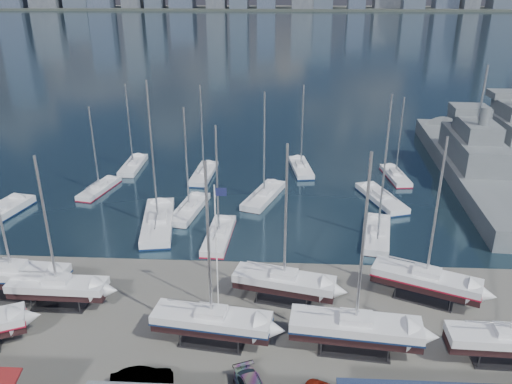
# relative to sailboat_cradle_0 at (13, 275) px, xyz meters

# --- Properties ---
(ground) EXTENTS (1400.00, 1400.00, 0.00)m
(ground) POSITION_rel_sailboat_cradle_0_xyz_m (19.22, -2.99, -2.11)
(ground) COLOR #605E59
(ground) RESTS_ON ground
(water) EXTENTS (1400.00, 600.00, 0.40)m
(water) POSITION_rel_sailboat_cradle_0_xyz_m (19.22, 307.01, -2.26)
(water) COLOR #1A2F3D
(water) RESTS_ON ground
(far_shore) EXTENTS (1400.00, 80.00, 2.20)m
(far_shore) POSITION_rel_sailboat_cradle_0_xyz_m (19.22, 567.01, -1.01)
(far_shore) COLOR #2D332D
(far_shore) RESTS_ON ground
(sailboat_cradle_0) EXTENTS (10.60, 3.61, 16.79)m
(sailboat_cradle_0) POSITION_rel_sailboat_cradle_0_xyz_m (0.00, 0.00, 0.00)
(sailboat_cradle_0) COLOR #2D2D33
(sailboat_cradle_0) RESTS_ON ground
(sailboat_cradle_2) EXTENTS (8.78, 2.61, 14.39)m
(sailboat_cradle_2) POSITION_rel_sailboat_cradle_0_xyz_m (5.00, -1.64, -0.12)
(sailboat_cradle_2) COLOR #2D2D33
(sailboat_cradle_2) RESTS_ON ground
(sailboat_cradle_3) EXTENTS (9.95, 4.01, 15.66)m
(sailboat_cradle_3) POSITION_rel_sailboat_cradle_0_xyz_m (19.43, -5.82, -0.06)
(sailboat_cradle_3) COLOR #2D2D33
(sailboat_cradle_3) RESTS_ON ground
(sailboat_cradle_4) EXTENTS (9.57, 4.61, 15.12)m
(sailboat_cradle_4) POSITION_rel_sailboat_cradle_0_xyz_m (25.22, 0.28, -0.08)
(sailboat_cradle_4) COLOR #2D2D33
(sailboat_cradle_4) RESTS_ON ground
(sailboat_cradle_5) EXTENTS (10.57, 4.00, 16.62)m
(sailboat_cradle_5) POSITION_rel_sailboat_cradle_0_xyz_m (30.81, -6.14, -0.01)
(sailboat_cradle_5) COLOR #2D2D33
(sailboat_cradle_5) RESTS_ON ground
(sailboat_cradle_6) EXTENTS (9.95, 6.36, 15.66)m
(sailboat_cradle_6) POSITION_rel_sailboat_cradle_0_xyz_m (38.16, 1.24, -0.06)
(sailboat_cradle_6) COLOR #2D2D33
(sailboat_cradle_6) RESTS_ON ground
(sailboat_cradle_7) EXTENTS (9.15, 2.84, 14.90)m
(sailboat_cradle_7) POSITION_rel_sailboat_cradle_0_xyz_m (42.29, -6.86, -0.09)
(sailboat_cradle_7) COLOR #2D2D33
(sailboat_cradle_7) RESTS_ON ground
(sailboat_moored_1) EXTENTS (4.03, 8.78, 12.67)m
(sailboat_moored_1) POSITION_rel_sailboat_cradle_0_xyz_m (-0.83, 25.26, -1.80)
(sailboat_moored_1) COLOR black
(sailboat_moored_1) RESTS_ON water
(sailboat_moored_2) EXTENTS (2.77, 9.28, 13.94)m
(sailboat_moored_2) POSITION_rel_sailboat_cradle_0_xyz_m (1.24, 35.02, -1.79)
(sailboat_moored_2) COLOR black
(sailboat_moored_2) RESTS_ON water
(sailboat_moored_3) EXTENTS (5.48, 12.70, 18.39)m
(sailboat_moored_3) POSITION_rel_sailboat_cradle_0_xyz_m (10.07, 14.74, -1.80)
(sailboat_moored_3) COLOR black
(sailboat_moored_3) RESTS_ON water
(sailboat_moored_4) EXTENTS (4.20, 9.78, 14.30)m
(sailboat_moored_4) POSITION_rel_sailboat_cradle_0_xyz_m (13.09, 18.92, -1.79)
(sailboat_moored_4) COLOR black
(sailboat_moored_4) RESTS_ON water
(sailboat_moored_5) EXTENTS (3.28, 9.83, 14.48)m
(sailboat_moored_5) POSITION_rel_sailboat_cradle_0_xyz_m (13.03, 31.82, -1.80)
(sailboat_moored_5) COLOR black
(sailboat_moored_5) RESTS_ON water
(sailboat_moored_6) EXTENTS (3.14, 9.53, 14.05)m
(sailboat_moored_6) POSITION_rel_sailboat_cradle_0_xyz_m (17.78, 11.92, -1.80)
(sailboat_moored_6) COLOR black
(sailboat_moored_6) RESTS_ON water
(sailboat_moored_7) EXTENTS (5.97, 10.49, 15.28)m
(sailboat_moored_7) POSITION_rel_sailboat_cradle_0_xyz_m (22.48, 23.82, -1.79)
(sailboat_moored_7) COLOR black
(sailboat_moored_7) RESTS_ON water
(sailboat_moored_8) EXTENTS (3.94, 9.65, 14.00)m
(sailboat_moored_8) POSITION_rel_sailboat_cradle_0_xyz_m (27.81, 35.42, -1.80)
(sailboat_moored_8) COLOR black
(sailboat_moored_8) RESTS_ON water
(sailboat_moored_9) EXTENTS (4.53, 9.89, 14.42)m
(sailboat_moored_9) POSITION_rel_sailboat_cradle_0_xyz_m (35.98, 13.25, -1.79)
(sailboat_moored_9) COLOR black
(sailboat_moored_9) RESTS_ON water
(sailboat_moored_10) EXTENTS (5.90, 10.54, 15.20)m
(sailboat_moored_10) POSITION_rel_sailboat_cradle_0_xyz_m (38.25, 23.76, -1.80)
(sailboat_moored_10) COLOR black
(sailboat_moored_10) RESTS_ON water
(sailboat_moored_11) EXTENTS (3.36, 8.83, 12.88)m
(sailboat_moored_11) POSITION_rel_sailboat_cradle_0_xyz_m (41.95, 32.70, -1.80)
(sailboat_moored_11) COLOR black
(sailboat_moored_11) RESTS_ON water
(naval_ship_east) EXTENTS (11.01, 48.94, 18.37)m
(naval_ship_east) POSITION_rel_sailboat_cradle_0_xyz_m (53.32, 34.26, -0.45)
(naval_ship_east) COLOR slate
(naval_ship_east) RESTS_ON water
(naval_ship_west) EXTENTS (7.20, 44.56, 18.01)m
(naval_ship_west) POSITION_rel_sailboat_cradle_0_xyz_m (64.16, 47.85, -0.45)
(naval_ship_west) COLOR slate
(naval_ship_west) RESTS_ON water
(car_b) EXTENTS (4.73, 2.57, 1.48)m
(car_b) POSITION_rel_sailboat_cradle_0_xyz_m (15.06, -11.19, -1.37)
(car_b) COLOR gray
(car_b) RESTS_ON ground
(flagpole) EXTENTS (1.06, 0.12, 11.97)m
(flagpole) POSITION_rel_sailboat_cradle_0_xyz_m (19.42, -1.19, 4.78)
(flagpole) COLOR white
(flagpole) RESTS_ON ground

